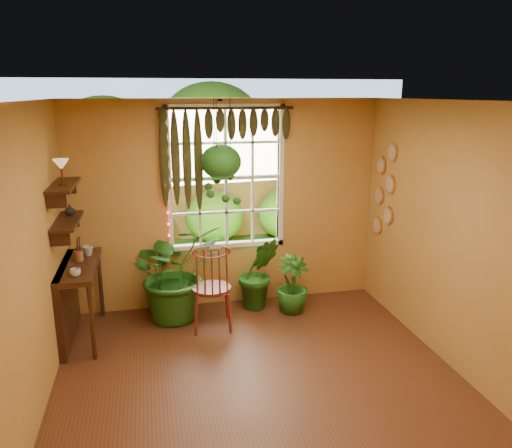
{
  "coord_description": "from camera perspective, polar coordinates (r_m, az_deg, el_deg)",
  "views": [
    {
      "loc": [
        -0.98,
        -4.01,
        2.77
      ],
      "look_at": [
        0.15,
        1.15,
        1.37
      ],
      "focal_mm": 35.0,
      "sensor_mm": 36.0,
      "label": 1
    }
  ],
  "objects": [
    {
      "name": "floor",
      "position": [
        4.97,
        1.2,
        -19.01
      ],
      "size": [
        4.5,
        4.5,
        0.0
      ],
      "primitive_type": "plane",
      "color": "brown",
      "rests_on": "ground"
    },
    {
      "name": "cup_a",
      "position": [
        5.58,
        -19.95,
        -5.22
      ],
      "size": [
        0.12,
        0.12,
        0.09
      ],
      "primitive_type": "imported",
      "rotation": [
        0.0,
        0.0,
        -0.13
      ],
      "color": "silver",
      "rests_on": "counter_ledge"
    },
    {
      "name": "potted_plant_right",
      "position": [
        6.48,
        4.16,
        -6.92
      ],
      "size": [
        0.49,
        0.49,
        0.75
      ],
      "primitive_type": "imported",
      "rotation": [
        0.0,
        0.0,
        0.19
      ],
      "color": "#1E4512",
      "rests_on": "floor"
    },
    {
      "name": "potted_plant_left",
      "position": [
        6.28,
        -9.24,
        -5.42
      ],
      "size": [
        1.39,
        1.31,
        1.23
      ],
      "primitive_type": "imported",
      "rotation": [
        0.0,
        0.0,
        0.38
      ],
      "color": "#1E4512",
      "rests_on": "floor"
    },
    {
      "name": "windsor_chair",
      "position": [
        6.07,
        -5.06,
        -8.6
      ],
      "size": [
        0.5,
        0.53,
        1.26
      ],
      "rotation": [
        0.0,
        0.0,
        -0.07
      ],
      "color": "maroon",
      "rests_on": "floor"
    },
    {
      "name": "window",
      "position": [
        6.46,
        -3.46,
        5.28
      ],
      "size": [
        1.52,
        0.1,
        1.86
      ],
      "color": "white",
      "rests_on": "wall_back"
    },
    {
      "name": "counter_ledge",
      "position": [
        6.11,
        -20.37,
        -7.44
      ],
      "size": [
        0.4,
        1.2,
        0.9
      ],
      "color": "#3D1D10",
      "rests_on": "floor"
    },
    {
      "name": "tiffany_lamp",
      "position": [
        5.62,
        -21.38,
        6.19
      ],
      "size": [
        0.17,
        0.17,
        0.28
      ],
      "color": "#543718",
      "rests_on": "shelf_upper"
    },
    {
      "name": "brush_jar",
      "position": [
        6.03,
        -19.63,
        -2.72
      ],
      "size": [
        0.1,
        0.1,
        0.36
      ],
      "color": "brown",
      "rests_on": "counter_ledge"
    },
    {
      "name": "shelf_upper",
      "position": [
        5.77,
        -21.14,
        4.15
      ],
      "size": [
        0.25,
        0.9,
        0.04
      ],
      "primitive_type": "cube",
      "color": "#3D1D10",
      "rests_on": "wall_left"
    },
    {
      "name": "shelf_lower",
      "position": [
        5.85,
        -20.78,
        0.3
      ],
      "size": [
        0.25,
        0.9,
        0.04
      ],
      "primitive_type": "cube",
      "color": "#3D1D10",
      "rests_on": "wall_left"
    },
    {
      "name": "wall_back",
      "position": [
        6.5,
        -3.37,
        2.19
      ],
      "size": [
        4.0,
        0.0,
        4.0
      ],
      "primitive_type": "plane",
      "rotation": [
        1.57,
        0.0,
        0.0
      ],
      "color": "#CC8E45",
      "rests_on": "floor"
    },
    {
      "name": "wall_right",
      "position": [
        5.2,
        23.29,
        -2.27
      ],
      "size": [
        0.0,
        4.5,
        4.5
      ],
      "primitive_type": "plane",
      "rotation": [
        1.57,
        0.0,
        -1.57
      ],
      "color": "#CC8E45",
      "rests_on": "floor"
    },
    {
      "name": "cup_b",
      "position": [
        6.22,
        -18.63,
        -2.92
      ],
      "size": [
        0.16,
        0.16,
        0.11
      ],
      "primitive_type": "imported",
      "rotation": [
        0.0,
        0.0,
        -0.41
      ],
      "color": "beige",
      "rests_on": "counter_ledge"
    },
    {
      "name": "wall_left",
      "position": [
        4.38,
        -25.19,
        -5.57
      ],
      "size": [
        0.0,
        4.5,
        4.5
      ],
      "primitive_type": "plane",
      "rotation": [
        1.57,
        0.0,
        1.57
      ],
      "color": "#CC8E45",
      "rests_on": "floor"
    },
    {
      "name": "string_lights",
      "position": [
        6.29,
        -10.22,
        5.27
      ],
      "size": [
        0.03,
        0.03,
        1.54
      ],
      "primitive_type": null,
      "color": "#FF2633",
      "rests_on": "window"
    },
    {
      "name": "wall_plates",
      "position": [
        6.63,
        14.45,
        3.76
      ],
      "size": [
        0.04,
        0.32,
        1.1
      ],
      "primitive_type": null,
      "color": "beige",
      "rests_on": "wall_right"
    },
    {
      "name": "hanging_basket",
      "position": [
        6.13,
        -4.02,
        6.78
      ],
      "size": [
        0.5,
        0.5,
        1.3
      ],
      "color": "black",
      "rests_on": "ceiling"
    },
    {
      "name": "backyard",
      "position": [
        11.06,
        -5.94,
        7.04
      ],
      "size": [
        14.0,
        10.0,
        12.0
      ],
      "color": "#245618",
      "rests_on": "ground"
    },
    {
      "name": "shelf_vase",
      "position": [
        6.05,
        -20.51,
        1.55
      ],
      "size": [
        0.15,
        0.15,
        0.12
      ],
      "primitive_type": "imported",
      "rotation": [
        0.0,
        0.0,
        0.31
      ],
      "color": "#B2AD99",
      "rests_on": "shelf_lower"
    },
    {
      "name": "ceiling",
      "position": [
        4.13,
        1.41,
        13.85
      ],
      "size": [
        4.5,
        4.5,
        0.0
      ],
      "primitive_type": "plane",
      "rotation": [
        3.14,
        0.0,
        0.0
      ],
      "color": "silver",
      "rests_on": "wall_back"
    },
    {
      "name": "valance_vine",
      "position": [
        6.26,
        -4.15,
        10.28
      ],
      "size": [
        1.7,
        0.12,
        1.1
      ],
      "color": "#3D1D10",
      "rests_on": "window"
    },
    {
      "name": "potted_plant_mid",
      "position": [
        6.54,
        0.3,
        -5.6
      ],
      "size": [
        0.54,
        0.44,
        0.97
      ],
      "primitive_type": "imported",
      "rotation": [
        0.0,
        0.0,
        -0.01
      ],
      "color": "#1E4512",
      "rests_on": "floor"
    }
  ]
}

